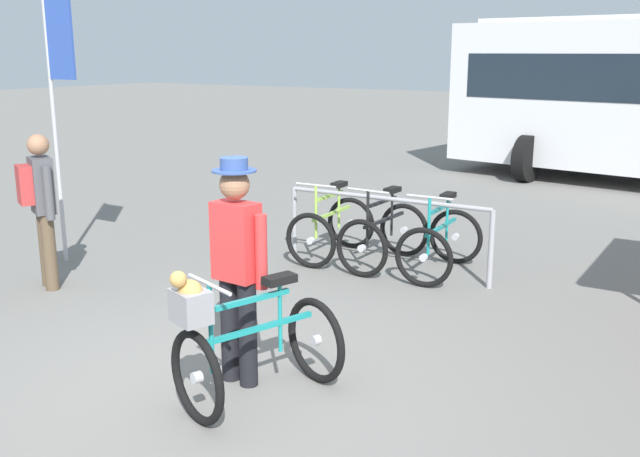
{
  "coord_description": "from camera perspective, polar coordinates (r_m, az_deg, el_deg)",
  "views": [
    {
      "loc": [
        3.35,
        -3.79,
        2.45
      ],
      "look_at": [
        0.23,
        1.26,
        1.0
      ],
      "focal_mm": 40.59,
      "sensor_mm": 36.0,
      "label": 1
    }
  ],
  "objects": [
    {
      "name": "ground_plane",
      "position": [
        5.62,
        -9.02,
        -12.31
      ],
      "size": [
        80.0,
        80.0,
        0.0
      ],
      "primitive_type": "plane",
      "color": "slate"
    },
    {
      "name": "racked_bike_lime",
      "position": [
        8.77,
        0.93,
        0.01
      ],
      "size": [
        0.7,
        1.11,
        0.97
      ],
      "color": "black",
      "rests_on": "ground"
    },
    {
      "name": "banner_flag",
      "position": [
        8.8,
        -19.98,
        11.51
      ],
      "size": [
        0.45,
        0.05,
        3.2
      ],
      "color": "#B2B2B7",
      "rests_on": "ground"
    },
    {
      "name": "bike_rack_rail",
      "position": [
        8.2,
        5.23,
        0.91
      ],
      "size": [
        2.51,
        0.12,
        0.88
      ],
      "color": "#99999E",
      "rests_on": "ground"
    },
    {
      "name": "pedestrian_with_backpack",
      "position": [
        8.05,
        -21.12,
        1.99
      ],
      "size": [
        0.48,
        0.43,
        1.64
      ],
      "color": "brown",
      "rests_on": "ground"
    },
    {
      "name": "person_with_featured_bike",
      "position": [
        5.35,
        -6.56,
        -2.69
      ],
      "size": [
        0.53,
        0.32,
        1.72
      ],
      "color": "black",
      "rests_on": "ground"
    },
    {
      "name": "racked_bike_teal",
      "position": [
        8.2,
        9.48,
        -1.16
      ],
      "size": [
        0.7,
        1.12,
        0.97
      ],
      "color": "black",
      "rests_on": "ground"
    },
    {
      "name": "racked_bike_black",
      "position": [
        8.46,
        5.06,
        -0.56
      ],
      "size": [
        0.7,
        1.12,
        0.97
      ],
      "color": "black",
      "rests_on": "ground"
    },
    {
      "name": "featured_bicycle",
      "position": [
        5.13,
        -5.97,
        -8.86
      ],
      "size": [
        0.98,
        1.26,
        1.09
      ],
      "color": "black",
      "rests_on": "ground"
    }
  ]
}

